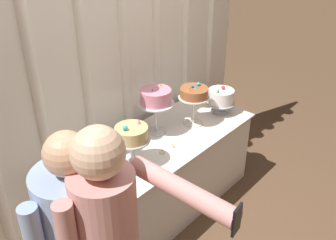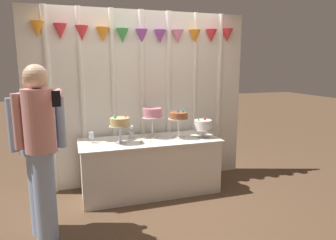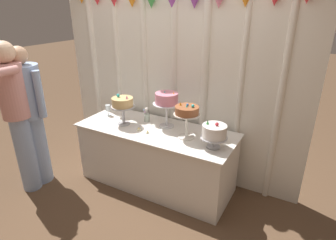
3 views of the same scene
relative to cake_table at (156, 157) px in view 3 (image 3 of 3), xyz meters
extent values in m
plane|color=brown|center=(0.00, -0.10, -0.37)|extent=(24.00, 24.00, 0.00)
cube|color=white|center=(0.00, 0.44, 0.86)|extent=(3.17, 0.04, 2.47)
cylinder|color=white|center=(-1.24, 0.42, 0.86)|extent=(0.08, 0.08, 2.47)
cylinder|color=white|center=(-0.83, 0.42, 0.86)|extent=(0.08, 0.08, 2.47)
cylinder|color=white|center=(-0.40, 0.42, 0.86)|extent=(0.08, 0.08, 2.47)
cylinder|color=white|center=(0.01, 0.42, 0.86)|extent=(0.09, 0.09, 2.47)
cylinder|color=white|center=(0.40, 0.42, 0.86)|extent=(0.09, 0.09, 2.47)
cylinder|color=white|center=(0.82, 0.42, 0.86)|extent=(0.06, 0.06, 2.47)
cylinder|color=white|center=(1.23, 0.42, 0.86)|extent=(0.07, 0.07, 2.47)
cube|color=white|center=(0.00, 0.00, -0.01)|extent=(1.81, 0.68, 0.72)
cube|color=white|center=(0.00, 0.00, 0.36)|extent=(1.86, 0.73, 0.01)
cylinder|color=#B2B2B7|center=(-0.40, -0.07, 0.37)|extent=(0.14, 0.14, 0.01)
cylinder|color=#B2B2B7|center=(-0.40, -0.07, 0.48)|extent=(0.03, 0.03, 0.21)
cylinder|color=#B2B2B7|center=(-0.40, -0.07, 0.59)|extent=(0.28, 0.28, 0.01)
cylinder|color=#DBB775|center=(-0.40, -0.07, 0.65)|extent=(0.25, 0.25, 0.10)
cone|color=pink|center=(-0.33, -0.07, 0.72)|extent=(0.03, 0.03, 0.04)
sphere|color=#2DB2B7|center=(-0.46, -0.06, 0.72)|extent=(0.04, 0.04, 0.04)
cylinder|color=silver|center=(0.07, 0.13, 0.37)|extent=(0.17, 0.17, 0.01)
cylinder|color=silver|center=(0.07, 0.13, 0.51)|extent=(0.03, 0.03, 0.26)
cylinder|color=silver|center=(0.07, 0.13, 0.65)|extent=(0.32, 0.32, 0.01)
cylinder|color=pink|center=(0.07, 0.13, 0.71)|extent=(0.26, 0.26, 0.12)
cone|color=orange|center=(0.15, 0.15, 0.79)|extent=(0.02, 0.02, 0.03)
cone|color=#2DB2B7|center=(0.04, 0.14, 0.79)|extent=(0.02, 0.02, 0.03)
cylinder|color=silver|center=(0.40, -0.02, 0.37)|extent=(0.18, 0.18, 0.01)
cylinder|color=silver|center=(0.40, -0.02, 0.51)|extent=(0.02, 0.02, 0.25)
cylinder|color=silver|center=(0.40, -0.02, 0.64)|extent=(0.28, 0.28, 0.01)
cylinder|color=#995633|center=(0.40, -0.02, 0.68)|extent=(0.25, 0.25, 0.08)
sphere|color=#2DB2B7|center=(0.47, -0.02, 0.74)|extent=(0.03, 0.03, 0.03)
sphere|color=blue|center=(0.40, -0.01, 0.74)|extent=(0.03, 0.03, 0.03)
cone|color=orange|center=(0.32, -0.02, 0.74)|extent=(0.03, 0.03, 0.04)
cone|color=#2DB2B7|center=(0.41, -0.04, 0.74)|extent=(0.02, 0.02, 0.03)
cylinder|color=#B2B2B7|center=(0.73, -0.09, 0.37)|extent=(0.14, 0.14, 0.01)
cylinder|color=#B2B2B7|center=(0.73, -0.09, 0.43)|extent=(0.02, 0.02, 0.09)
cylinder|color=#B2B2B7|center=(0.73, -0.09, 0.48)|extent=(0.27, 0.27, 0.01)
cylinder|color=white|center=(0.73, -0.09, 0.55)|extent=(0.24, 0.24, 0.13)
sphere|color=#DB333D|center=(0.76, -0.09, 0.63)|extent=(0.04, 0.04, 0.04)
cone|color=green|center=(0.66, -0.10, 0.63)|extent=(0.03, 0.03, 0.04)
cylinder|color=silver|center=(-0.75, 0.07, 0.37)|extent=(0.06, 0.06, 0.00)
cylinder|color=silver|center=(-0.75, 0.07, 0.40)|extent=(0.01, 0.01, 0.06)
cylinder|color=silver|center=(-0.75, 0.07, 0.47)|extent=(0.06, 0.06, 0.08)
cylinder|color=#B2C1B2|center=(-0.22, 0.15, 0.42)|extent=(0.07, 0.07, 0.10)
sphere|color=silver|center=(-0.25, 0.14, 0.51)|extent=(0.03, 0.03, 0.03)
sphere|color=#CC9EC6|center=(-0.23, 0.13, 0.49)|extent=(0.02, 0.02, 0.02)
sphere|color=white|center=(-0.21, 0.14, 0.53)|extent=(0.04, 0.04, 0.04)
cylinder|color=beige|center=(-0.14, -0.13, 0.38)|extent=(0.05, 0.05, 0.02)
sphere|color=#F9CC4C|center=(-0.14, -0.13, 0.40)|extent=(0.01, 0.01, 0.01)
cylinder|color=beige|center=(-0.02, -0.14, 0.38)|extent=(0.04, 0.04, 0.01)
sphere|color=#F9CC4C|center=(-0.02, -0.14, 0.39)|extent=(0.01, 0.01, 0.01)
cylinder|color=#93ADD6|center=(-1.31, -0.64, 0.06)|extent=(0.27, 0.27, 0.87)
cylinder|color=#93ADD6|center=(-1.31, -0.64, 0.79)|extent=(0.38, 0.38, 0.60)
sphere|color=tan|center=(-1.31, -0.64, 1.19)|extent=(0.20, 0.20, 0.20)
cylinder|color=#93ADD6|center=(-1.53, -0.65, 0.79)|extent=(0.08, 0.08, 0.52)
cylinder|color=#93ADD6|center=(-1.09, -0.63, 0.79)|extent=(0.08, 0.08, 0.52)
cylinder|color=#93ADD6|center=(-1.27, -0.81, 0.09)|extent=(0.22, 0.22, 0.92)
cylinder|color=#D6938E|center=(-1.27, -0.81, 0.85)|extent=(0.31, 0.31, 0.59)
sphere|color=beige|center=(-1.27, -0.81, 1.26)|extent=(0.22, 0.22, 0.22)
cylinder|color=#D6938E|center=(-1.46, -0.80, 0.84)|extent=(0.08, 0.08, 0.52)
camera|label=1|loc=(-2.02, -1.83, 2.10)|focal=40.61mm
camera|label=2|loc=(-0.98, -3.81, 1.37)|focal=32.29mm
camera|label=3|loc=(1.56, -2.50, 1.71)|focal=30.09mm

